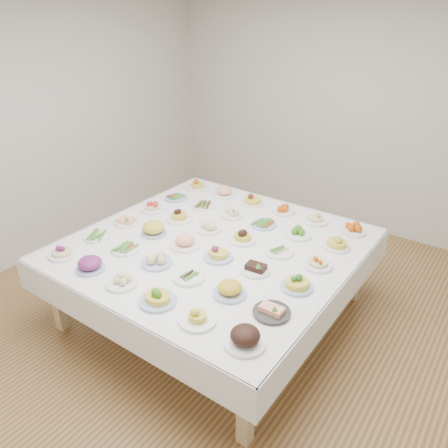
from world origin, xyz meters
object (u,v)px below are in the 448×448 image
Objects in this scene: display_table at (214,250)px; dish_18 at (153,205)px; dish_35 at (353,227)px; dish_0 at (62,249)px.

display_table is 0.95m from dish_18.
dish_18 reaches higher than dish_35.
dish_35 reaches higher than display_table.
dish_0 is 1.02× the size of dish_35.
dish_18 is at bearing 90.97° from dish_0.
dish_35 is at bearing 21.58° from dish_18.
display_table is at bearing -11.47° from dish_18.
dish_35 is at bearing 44.95° from display_table.
dish_35 is (1.83, 0.72, -0.01)m from dish_18.
display_table is 9.90× the size of dish_18.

